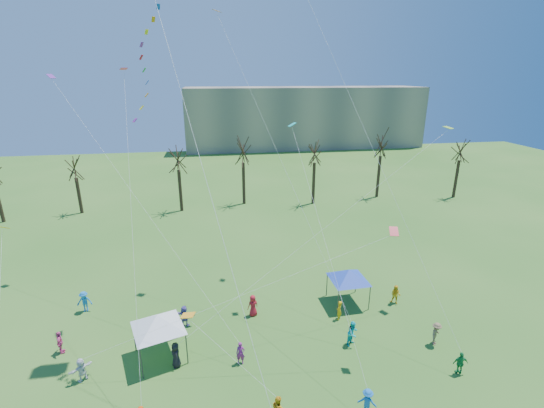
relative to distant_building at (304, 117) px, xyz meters
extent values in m
cube|color=gray|center=(0.00, 0.00, 0.00)|extent=(60.00, 14.00, 15.00)
cylinder|color=black|center=(-42.19, -44.86, -5.02)|extent=(0.44, 0.44, 4.96)
cylinder|color=black|center=(-28.70, -46.13, -4.59)|extent=(0.44, 0.44, 5.81)
cylinder|color=black|center=(-19.82, -44.48, -4.44)|extent=(0.44, 0.44, 6.13)
cylinder|color=black|center=(-9.81, -46.01, -4.46)|extent=(0.44, 0.44, 6.09)
cylinder|color=black|center=(0.80, -44.53, -4.29)|extent=(0.44, 0.44, 6.41)
cylinder|color=black|center=(12.43, -46.65, -4.61)|extent=(0.44, 0.44, 5.78)
cylinder|color=white|center=(-24.51, -78.35, 5.11)|extent=(0.02, 0.02, 25.17)
cylinder|color=#3F3F44|center=(-29.18, -77.26, -6.35)|extent=(0.10, 0.10, 2.30)
cylinder|color=#3F3F44|center=(-26.48, -76.37, -6.35)|extent=(0.10, 0.10, 2.30)
cylinder|color=#3F3F44|center=(-30.07, -74.56, -6.35)|extent=(0.10, 0.10, 2.30)
cylinder|color=#3F3F44|center=(-27.37, -73.67, -6.35)|extent=(0.10, 0.10, 2.30)
pyramid|color=white|center=(-28.28, -75.46, -4.71)|extent=(4.16, 4.16, 0.98)
cylinder|color=#3F3F44|center=(-15.00, -72.70, -6.43)|extent=(0.07, 0.07, 2.14)
cylinder|color=#3F3F44|center=(-12.35, -72.60, -6.43)|extent=(0.07, 0.07, 2.14)
cylinder|color=#3F3F44|center=(-15.11, -70.05, -6.43)|extent=(0.07, 0.07, 2.14)
cylinder|color=#3F3F44|center=(-12.46, -69.95, -6.43)|extent=(0.07, 0.07, 2.14)
pyramid|color=blue|center=(-13.73, -71.32, -4.90)|extent=(4.08, 4.08, 0.92)
imported|color=gold|center=(-21.39, -81.59, -6.68)|extent=(0.87, 0.97, 1.64)
imported|color=blue|center=(-16.42, -81.93, -6.70)|extent=(1.20, 1.02, 1.61)
imported|color=#1E8D42|center=(-9.44, -80.06, -6.70)|extent=(0.98, 0.52, 1.59)
imported|color=silver|center=(-32.84, -76.80, -6.71)|extent=(1.43, 1.29, 1.58)
imported|color=black|center=(-27.19, -76.50, -6.62)|extent=(0.77, 0.97, 1.75)
imported|color=#872174|center=(-23.05, -76.92, -6.71)|extent=(0.64, 0.49, 1.58)
imported|color=#0DBDBF|center=(-15.15, -76.34, -6.57)|extent=(1.14, 1.09, 1.85)
imported|color=olive|center=(-9.40, -77.26, -6.64)|extent=(1.25, 1.22, 1.72)
imported|color=#F5519A|center=(-35.03, -73.97, -6.67)|extent=(0.60, 1.04, 1.66)
imported|color=#6250AF|center=(-26.87, -72.27, -6.67)|extent=(1.61, 0.97, 1.66)
imported|color=#AF1522|center=(-21.65, -71.84, -6.62)|extent=(1.00, 0.81, 1.76)
imported|color=#F7AE0D|center=(-15.14, -73.40, -6.72)|extent=(0.63, 0.68, 1.57)
imported|color=gold|center=(-9.85, -72.12, -6.68)|extent=(1.01, 1.00, 1.64)
imported|color=blue|center=(-34.84, -69.14, -6.62)|extent=(1.14, 0.66, 1.76)
cube|color=yellow|center=(-35.86, -75.79, 2.57)|extent=(0.71, 0.76, 0.37)
cube|color=#E82665|center=(-29.78, -68.89, 10.86)|extent=(0.65, 0.72, 0.14)
cylinder|color=white|center=(-29.16, -75.00, 2.33)|extent=(0.01, 0.01, 20.70)
cube|color=#FFA31A|center=(-25.93, -79.63, -1.58)|extent=(0.85, 0.74, 0.17)
cylinder|color=white|center=(-23.66, -80.61, -3.89)|extent=(0.01, 0.01, 6.50)
cube|color=#19C2B0|center=(-18.17, -69.17, 6.96)|extent=(0.62, 0.53, 0.30)
cylinder|color=white|center=(-17.29, -75.55, 0.38)|extent=(0.01, 0.01, 18.13)
cylinder|color=white|center=(-12.52, -71.11, 5.38)|extent=(0.01, 0.01, 29.60)
cube|color=red|center=(-13.46, -77.29, 1.41)|extent=(0.66, 0.71, 0.41)
cylinder|color=white|center=(-23.15, -77.05, -2.39)|extent=(0.01, 0.01, 20.69)
cube|color=#9CDD34|center=(-6.54, -70.91, 6.72)|extent=(0.73, 0.81, 0.16)
cylinder|color=white|center=(-16.86, -73.70, 0.26)|extent=(0.01, 0.01, 24.79)
cube|color=purple|center=(-37.19, -61.12, 10.36)|extent=(0.78, 0.77, 0.36)
cylinder|color=white|center=(-30.12, -69.02, 2.08)|extent=(0.01, 0.01, 26.66)
cube|color=orange|center=(-23.23, -63.76, 15.25)|extent=(0.80, 0.75, 0.25)
cylinder|color=white|center=(-19.19, -70.05, 4.52)|extent=(0.01, 0.01, 25.82)
camera|label=1|loc=(-24.26, -97.16, 10.51)|focal=25.00mm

